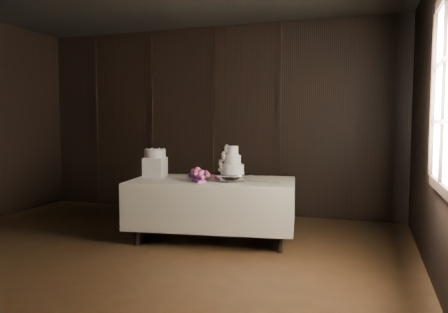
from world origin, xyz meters
TOP-DOWN VIEW (x-y plane):
  - room at (0.00, 0.00)m, footprint 6.08×7.08m
  - window at (2.97, 0.50)m, footprint 0.06×1.16m
  - display_table at (0.61, 1.78)m, footprint 2.12×1.32m
  - cake_stand at (0.88, 1.76)m, footprint 0.51×0.51m
  - wedding_cake at (0.86, 1.74)m, footprint 0.32×0.28m
  - bouquet at (0.49, 1.64)m, footprint 0.49×0.50m
  - box_pedestal at (-0.19, 1.82)m, footprint 0.29×0.29m
  - small_cake at (-0.19, 1.82)m, footprint 0.30×0.30m
  - cake_knife at (1.24, 1.75)m, footprint 0.37×0.10m

SIDE VIEW (x-z plane):
  - display_table at x=0.61m, z-range 0.04..0.80m
  - cake_knife at x=1.24m, z-range 0.76..0.77m
  - cake_stand at x=0.88m, z-range 0.76..0.85m
  - bouquet at x=0.49m, z-range 0.73..0.92m
  - box_pedestal at x=-0.19m, z-range 0.76..1.01m
  - wedding_cake at x=0.86m, z-range 0.82..1.15m
  - small_cake at x=-0.19m, z-range 1.01..1.12m
  - room at x=0.00m, z-range -0.04..3.04m
  - window at x=2.97m, z-range 0.92..2.48m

